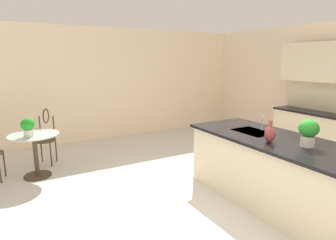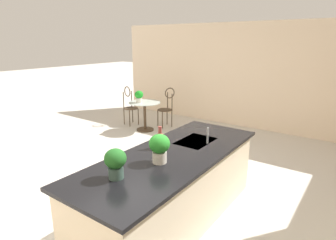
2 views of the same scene
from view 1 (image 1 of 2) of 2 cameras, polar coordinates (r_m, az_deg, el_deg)
name	(u,v)px [view 1 (image 1 of 2)]	position (r m, az deg, el deg)	size (l,w,h in m)	color
ground_plane	(216,212)	(3.97, 9.44, -17.58)	(40.00, 40.00, 0.00)	beige
wall_left_window	(108,84)	(7.29, -11.86, 7.00)	(0.12, 7.80, 2.70)	beige
kitchen_island	(281,174)	(4.15, 21.65, -9.89)	(2.80, 1.06, 0.92)	beige
back_counter_run	(334,136)	(6.40, 30.14, -2.84)	(2.44, 0.64, 1.52)	beige
bistro_table	(35,151)	(5.29, -24.86, -5.67)	(0.80, 0.80, 0.74)	#3D2D1E
chair_by_island	(46,134)	(5.87, -23.17, -2.57)	(0.52, 0.51, 1.04)	#3D2D1E
sink_faucet	(262,123)	(4.46, 18.20, -0.54)	(0.02, 0.02, 0.22)	#B2B5BA
potted_plant_on_table	(28,126)	(5.06, -26.10, -1.11)	(0.21, 0.21, 0.30)	beige
potted_plant_counter_near	(309,131)	(3.82, 26.17, -2.00)	(0.23, 0.23, 0.33)	beige
vase_on_counter	(270,134)	(3.84, 19.57, -2.60)	(0.13, 0.13, 0.29)	#993D38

